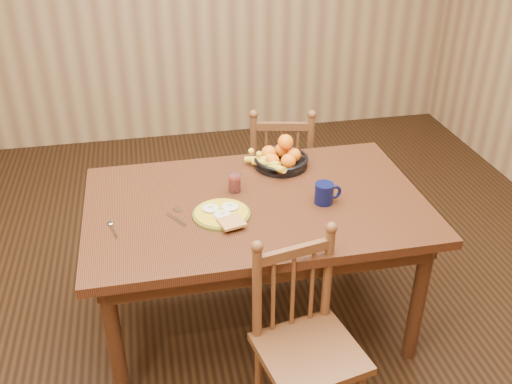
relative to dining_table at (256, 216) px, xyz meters
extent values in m
cube|color=black|center=(0.00, 0.00, -0.67)|extent=(4.50, 5.00, 0.01)
cube|color=black|center=(0.00, 0.00, 0.06)|extent=(1.60, 1.00, 0.04)
cube|color=black|center=(0.00, 0.42, -0.01)|extent=(1.40, 0.04, 0.10)
cube|color=black|center=(0.00, -0.42, -0.01)|extent=(1.40, 0.04, 0.10)
cube|color=black|center=(0.72, 0.00, -0.01)|extent=(0.04, 0.84, 0.10)
cube|color=black|center=(-0.72, 0.00, -0.01)|extent=(0.04, 0.84, 0.10)
cylinder|color=black|center=(-0.70, -0.40, -0.31)|extent=(0.07, 0.07, 0.70)
cylinder|color=black|center=(0.70, -0.40, -0.31)|extent=(0.07, 0.07, 0.70)
cylinder|color=black|center=(-0.70, 0.40, -0.31)|extent=(0.07, 0.07, 0.70)
cylinder|color=black|center=(0.70, 0.40, -0.31)|extent=(0.07, 0.07, 0.70)
cube|color=#503118|center=(0.33, 0.84, -0.25)|extent=(0.48, 0.47, 0.04)
cylinder|color=#503118|center=(0.53, 0.96, -0.47)|extent=(0.03, 0.03, 0.40)
cylinder|color=#503118|center=(0.20, 1.03, -0.47)|extent=(0.03, 0.03, 0.40)
cylinder|color=#503118|center=(0.46, 0.65, -0.47)|extent=(0.03, 0.03, 0.40)
cylinder|color=#503118|center=(0.13, 0.72, -0.47)|extent=(0.03, 0.03, 0.40)
cylinder|color=#503118|center=(0.46, 0.63, -0.01)|extent=(0.04, 0.04, 0.48)
cylinder|color=#503118|center=(0.13, 0.70, -0.01)|extent=(0.04, 0.04, 0.48)
cylinder|color=#503118|center=(0.29, 0.67, -0.05)|extent=(0.02, 0.02, 0.37)
cube|color=#503118|center=(0.29, 0.67, 0.16)|extent=(0.33, 0.10, 0.05)
cube|color=#503118|center=(0.09, -0.67, -0.26)|extent=(0.46, 0.45, 0.04)
cylinder|color=#503118|center=(-0.10, -0.55, -0.47)|extent=(0.03, 0.03, 0.39)
cylinder|color=#503118|center=(0.22, -0.49, -0.47)|extent=(0.03, 0.03, 0.39)
cylinder|color=#503118|center=(-0.11, -0.53, -0.02)|extent=(0.04, 0.04, 0.47)
cylinder|color=#503118|center=(0.21, -0.47, -0.02)|extent=(0.04, 0.04, 0.47)
cylinder|color=#503118|center=(0.05, -0.50, -0.07)|extent=(0.02, 0.02, 0.36)
cube|color=#503118|center=(0.05, -0.50, 0.14)|extent=(0.32, 0.09, 0.05)
cylinder|color=#59601E|center=(-0.18, -0.09, 0.09)|extent=(0.26, 0.26, 0.01)
cylinder|color=gold|center=(-0.18, -0.09, 0.10)|extent=(0.24, 0.24, 0.01)
ellipsoid|color=silver|center=(-0.22, -0.06, 0.11)|extent=(0.08, 0.08, 0.01)
cube|color=#F2E08C|center=(-0.22, -0.06, 0.12)|extent=(0.02, 0.02, 0.01)
ellipsoid|color=silver|center=(-0.13, -0.06, 0.11)|extent=(0.08, 0.08, 0.01)
cube|color=#F2E08C|center=(-0.13, -0.06, 0.12)|extent=(0.02, 0.02, 0.01)
ellipsoid|color=silver|center=(-0.18, -0.12, 0.11)|extent=(0.08, 0.08, 0.01)
cube|color=#F2E08C|center=(-0.18, -0.12, 0.12)|extent=(0.02, 0.02, 0.01)
cube|color=brown|center=(-0.15, -0.20, 0.11)|extent=(0.13, 0.12, 0.01)
cube|color=silver|center=(-0.38, -0.09, 0.09)|extent=(0.09, 0.13, 0.00)
cube|color=silver|center=(-0.37, 0.00, 0.09)|extent=(0.05, 0.05, 0.00)
cube|color=silver|center=(-0.66, -0.13, 0.09)|extent=(0.04, 0.12, 0.00)
ellipsoid|color=silver|center=(-0.68, -0.06, 0.09)|extent=(0.03, 0.04, 0.01)
cylinder|color=black|center=(0.31, -0.08, 0.13)|extent=(0.09, 0.09, 0.10)
torus|color=black|center=(0.36, -0.08, 0.13)|extent=(0.07, 0.03, 0.07)
cylinder|color=black|center=(0.31, -0.08, 0.18)|extent=(0.08, 0.08, 0.00)
cylinder|color=silver|center=(-0.08, 0.12, 0.13)|extent=(0.06, 0.06, 0.09)
cylinder|color=maroon|center=(-0.08, 0.12, 0.12)|extent=(0.05, 0.05, 0.07)
cylinder|color=black|center=(0.20, 0.33, 0.09)|extent=(0.28, 0.28, 0.02)
torus|color=black|center=(0.20, 0.33, 0.13)|extent=(0.29, 0.29, 0.02)
cylinder|color=black|center=(0.20, 0.33, 0.09)|extent=(0.10, 0.10, 0.01)
sphere|color=orange|center=(0.27, 0.33, 0.14)|extent=(0.07, 0.07, 0.07)
sphere|color=orange|center=(0.22, 0.39, 0.14)|extent=(0.08, 0.08, 0.08)
sphere|color=orange|center=(0.14, 0.37, 0.15)|extent=(0.08, 0.08, 0.08)
sphere|color=orange|center=(0.14, 0.29, 0.14)|extent=(0.07, 0.07, 0.07)
sphere|color=orange|center=(0.22, 0.26, 0.14)|extent=(0.08, 0.08, 0.08)
sphere|color=orange|center=(0.23, 0.36, 0.21)|extent=(0.08, 0.08, 0.08)
cylinder|color=yellow|center=(0.11, 0.29, 0.13)|extent=(0.10, 0.17, 0.07)
cylinder|color=yellow|center=(0.09, 0.34, 0.13)|extent=(0.14, 0.15, 0.07)
cylinder|color=yellow|center=(0.14, 0.24, 0.13)|extent=(0.06, 0.18, 0.07)
camera|label=1|loc=(-0.47, -2.27, 1.49)|focal=40.00mm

